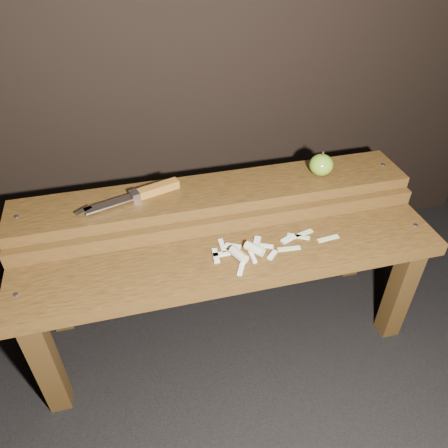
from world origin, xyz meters
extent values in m
plane|color=black|center=(0.00, 0.00, 0.00)|extent=(60.00, 60.00, 0.00)
cube|color=#36220D|center=(-0.54, -0.10, 0.19)|extent=(0.06, 0.06, 0.38)
cube|color=#36220D|center=(0.54, -0.10, 0.19)|extent=(0.06, 0.06, 0.38)
cube|color=#472D11|center=(0.00, -0.05, 0.40)|extent=(1.20, 0.20, 0.04)
cylinder|color=slate|center=(-0.56, -0.05, 0.42)|extent=(0.01, 0.01, 0.00)
cylinder|color=slate|center=(0.56, -0.05, 0.42)|extent=(0.01, 0.01, 0.00)
cube|color=#36220D|center=(-0.54, 0.20, 0.23)|extent=(0.06, 0.06, 0.46)
cube|color=#36220D|center=(0.54, 0.20, 0.23)|extent=(0.06, 0.06, 0.46)
cube|color=#472D11|center=(0.00, 0.07, 0.44)|extent=(1.20, 0.02, 0.05)
cube|color=#472D11|center=(0.00, 0.17, 0.48)|extent=(1.20, 0.18, 0.04)
cylinder|color=slate|center=(-0.56, 0.17, 0.50)|extent=(0.01, 0.01, 0.00)
cylinder|color=slate|center=(0.56, 0.17, 0.50)|extent=(0.01, 0.01, 0.00)
ellipsoid|color=olive|center=(0.34, 0.17, 0.53)|extent=(0.07, 0.07, 0.07)
cylinder|color=#382314|center=(0.34, 0.17, 0.57)|extent=(0.01, 0.01, 0.01)
cube|color=#8F5A1F|center=(-0.17, 0.19, 0.51)|extent=(0.13, 0.06, 0.02)
cube|color=silver|center=(-0.24, 0.17, 0.51)|extent=(0.03, 0.04, 0.03)
cube|color=silver|center=(-0.31, 0.15, 0.51)|extent=(0.14, 0.07, 0.00)
cube|color=silver|center=(-0.38, 0.14, 0.51)|extent=(0.05, 0.04, 0.00)
cube|color=beige|center=(0.10, -0.07, 0.42)|extent=(0.04, 0.04, 0.01)
cube|color=beige|center=(0.01, -0.10, 0.42)|extent=(0.04, 0.05, 0.01)
cube|color=beige|center=(0.17, -0.02, 0.42)|extent=(0.05, 0.03, 0.01)
cube|color=beige|center=(-0.05, -0.04, 0.42)|extent=(0.02, 0.06, 0.01)
cube|color=beige|center=(0.10, -0.03, 0.42)|extent=(0.04, 0.03, 0.01)
cube|color=beige|center=(0.08, -0.01, 0.42)|extent=(0.03, 0.04, 0.01)
cube|color=beige|center=(-0.02, 0.00, 0.42)|extent=(0.01, 0.06, 0.01)
cube|color=beige|center=(-0.03, -0.03, 0.42)|extent=(0.05, 0.02, 0.01)
cube|color=beige|center=(0.01, -0.01, 0.42)|extent=(0.05, 0.03, 0.01)
cube|color=beige|center=(0.05, -0.07, 0.42)|extent=(0.01, 0.05, 0.01)
cylinder|color=#C9BB8C|center=(0.06, -0.05, 0.43)|extent=(0.06, 0.06, 0.03)
cylinder|color=#C9BB8C|center=(0.01, -0.06, 0.43)|extent=(0.05, 0.06, 0.03)
cube|color=#BCC988|center=(0.28, -0.04, 0.42)|extent=(0.07, 0.02, 0.00)
cube|color=#BCC988|center=(0.20, -0.01, 0.42)|extent=(0.06, 0.04, 0.00)
cube|color=#BCC988|center=(0.22, -0.01, 0.42)|extent=(0.07, 0.03, 0.00)
cube|color=#BCC988|center=(0.16, -0.06, 0.42)|extent=(0.07, 0.02, 0.00)
camera|label=1|loc=(-0.24, -0.89, 1.23)|focal=35.00mm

